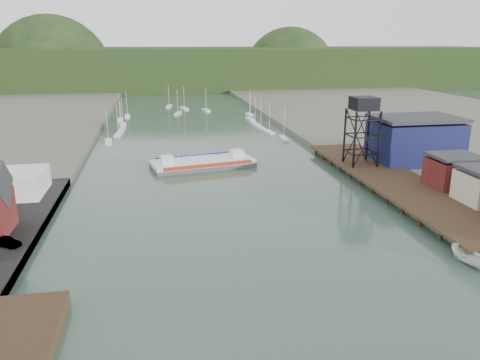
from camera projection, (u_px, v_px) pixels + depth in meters
name	position (u px, v px, depth m)	size (l,w,h in m)	color
ground	(282.00, 325.00, 52.27)	(600.00, 600.00, 0.00)	#2A4135
west_stage	(3.00, 348.00, 47.06)	(10.00, 18.00, 1.80)	black
east_pier	(394.00, 180.00, 100.48)	(14.00, 70.00, 2.45)	black
lift_tower	(364.00, 108.00, 108.47)	(6.50, 6.50, 16.00)	black
blue_shed	(415.00, 140.00, 115.37)	(20.50, 14.50, 11.30)	#0D0F39
marina_sailboats	(189.00, 121.00, 182.76)	(57.71, 92.65, 0.90)	silver
distant_hills	(166.00, 70.00, 332.80)	(500.00, 120.00, 80.00)	black
chain_ferry	(203.00, 163.00, 117.75)	(26.83, 14.84, 3.65)	#4C4D4F
motorboat	(470.00, 258.00, 65.87)	(2.41, 6.40, 2.47)	silver
car_west_b	(7.00, 242.00, 68.26)	(1.48, 4.24, 1.40)	#999999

